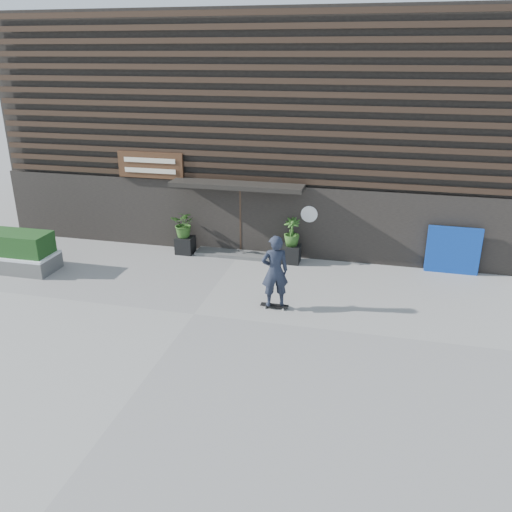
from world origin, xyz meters
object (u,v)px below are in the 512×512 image
(planter_pot_right, at_px, (291,254))
(skateboarder, at_px, (275,271))
(planter_pot_left, at_px, (185,245))
(blue_tarp, at_px, (453,250))
(raised_bed, at_px, (5,261))

(planter_pot_right, distance_m, skateboarder, 3.62)
(planter_pot_right, xyz_separation_m, skateboarder, (0.16, -3.52, 0.81))
(planter_pot_left, xyz_separation_m, planter_pot_right, (3.80, 0.00, 0.00))
(planter_pot_left, xyz_separation_m, blue_tarp, (8.97, 0.30, 0.47))
(raised_bed, bearing_deg, planter_pot_left, 27.40)
(raised_bed, xyz_separation_m, skateboarder, (9.22, -0.79, 0.86))
(planter_pot_left, bearing_deg, raised_bed, -152.60)
(planter_pot_left, relative_size, blue_tarp, 0.36)
(planter_pot_left, bearing_deg, skateboarder, -41.67)
(raised_bed, height_order, blue_tarp, blue_tarp)
(planter_pot_left, xyz_separation_m, skateboarder, (3.96, -3.52, 0.81))
(planter_pot_left, height_order, planter_pot_right, same)
(planter_pot_left, relative_size, raised_bed, 0.17)
(skateboarder, bearing_deg, planter_pot_left, 138.33)
(blue_tarp, bearing_deg, skateboarder, -141.85)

